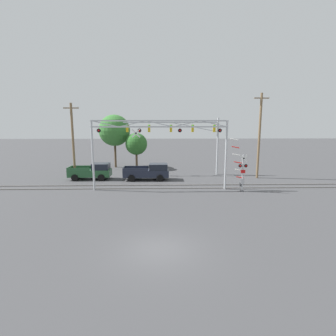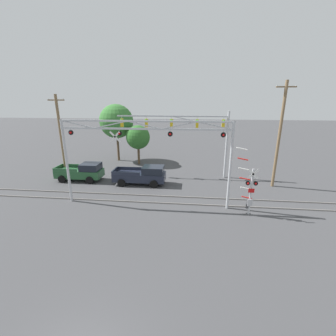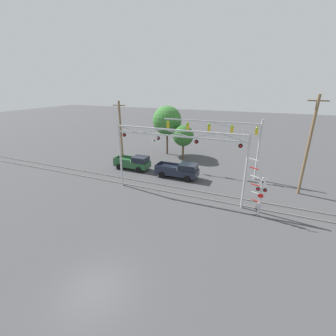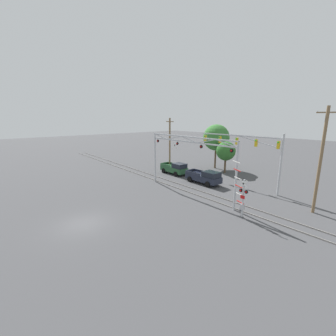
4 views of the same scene
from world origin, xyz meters
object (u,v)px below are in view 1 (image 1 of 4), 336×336
pickup_truck_lead (149,172)px  background_tree_far_left_verge (136,144)px  crossing_gantry (160,139)px  traffic_signal_span (190,134)px  background_tree_beyond_span (115,130)px  pickup_truck_following (92,171)px  utility_pole_left (73,140)px  crossing_signal_mast (242,173)px  utility_pole_right (259,135)px

pickup_truck_lead → background_tree_far_left_verge: background_tree_far_left_verge is taller
crossing_gantry → traffic_signal_span: 8.69m
crossing_gantry → background_tree_beyond_span: 15.45m
background_tree_far_left_verge → background_tree_beyond_span: bearing=154.6°
pickup_truck_following → traffic_signal_span: bearing=12.4°
utility_pole_left → background_tree_beyond_span: utility_pole_left is taller
traffic_signal_span → pickup_truck_following: 13.07m
crossing_signal_mast → utility_pole_right: bearing=58.4°
traffic_signal_span → pickup_truck_following: bearing=-167.6°
traffic_signal_span → utility_pole_left: size_ratio=1.35×
pickup_truck_following → background_tree_beyond_span: background_tree_beyond_span is taller
crossing_signal_mast → traffic_signal_span: (-4.19, 8.71, 3.42)m
background_tree_far_left_verge → pickup_truck_following: bearing=-123.3°
crossing_signal_mast → pickup_truck_following: bearing=159.5°
pickup_truck_following → utility_pole_left: bearing=159.8°
utility_pole_left → pickup_truck_lead: bearing=-8.1°
crossing_gantry → traffic_signal_span: traffic_signal_span is taller
traffic_signal_span → utility_pole_right: size_ratio=1.20×
pickup_truck_following → crossing_gantry: bearing=-32.1°
crossing_gantry → pickup_truck_following: 10.50m
pickup_truck_lead → crossing_signal_mast: bearing=-30.8°
utility_pole_left → utility_pole_right: utility_pole_right is taller
traffic_signal_span → utility_pole_right: utility_pole_right is taller
pickup_truck_following → utility_pole_left: (-2.36, 0.86, 3.70)m
traffic_signal_span → pickup_truck_lead: (-5.24, -3.08, -4.32)m
traffic_signal_span → pickup_truck_lead: traffic_signal_span is taller
pickup_truck_lead → utility_pole_left: (-9.16, 1.30, 3.70)m
traffic_signal_span → pickup_truck_lead: size_ratio=2.28×
pickup_truck_following → crossing_signal_mast: bearing=-20.5°
crossing_gantry → utility_pole_right: size_ratio=1.33×
crossing_signal_mast → background_tree_far_left_verge: (-11.55, 13.19, 1.81)m
utility_pole_right → traffic_signal_span: bearing=164.3°
background_tree_beyond_span → crossing_signal_mast: bearing=-44.7°
traffic_signal_span → background_tree_beyond_span: background_tree_beyond_span is taller
crossing_signal_mast → background_tree_far_left_verge: bearing=131.2°
pickup_truck_lead → crossing_gantry: bearing=-74.0°
background_tree_beyond_span → crossing_gantry: bearing=-63.7°
crossing_signal_mast → pickup_truck_lead: size_ratio=0.98×
crossing_gantry → crossing_signal_mast: crossing_gantry is taller
traffic_signal_span → crossing_gantry: bearing=-116.6°
crossing_signal_mast → background_tree_far_left_verge: size_ratio=1.00×
pickup_truck_lead → background_tree_beyond_span: (-5.50, 9.16, 4.63)m
crossing_gantry → pickup_truck_lead: crossing_gantry is taller
traffic_signal_span → utility_pole_right: 8.46m
pickup_truck_lead → traffic_signal_span: bearing=30.5°
crossing_gantry → utility_pole_left: size_ratio=1.49×
traffic_signal_span → pickup_truck_following: (-12.05, -2.65, -4.33)m
crossing_gantry → crossing_signal_mast: bearing=-6.7°
utility_pole_right → background_tree_beyond_span: bearing=156.1°
crossing_gantry → crossing_signal_mast: size_ratio=2.57×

